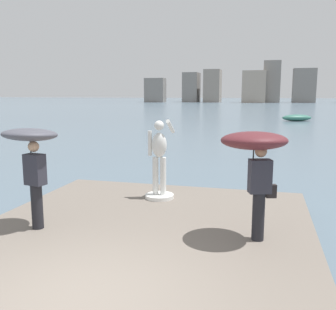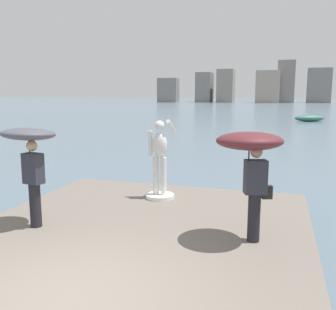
{
  "view_description": "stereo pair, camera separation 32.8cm",
  "coord_description": "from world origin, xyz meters",
  "px_view_note": "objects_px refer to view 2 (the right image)",
  "views": [
    {
      "loc": [
        2.24,
        -4.03,
        3.03
      ],
      "look_at": [
        0.0,
        4.61,
        1.55
      ],
      "focal_mm": 40.01,
      "sensor_mm": 36.0,
      "label": 1
    },
    {
      "loc": [
        2.56,
        -3.94,
        3.03
      ],
      "look_at": [
        0.0,
        4.61,
        1.55
      ],
      "focal_mm": 40.01,
      "sensor_mm": 36.0,
      "label": 2
    }
  ],
  "objects_px": {
    "statue_white_figure": "(160,165)",
    "onlooker_right": "(251,151)",
    "boat_mid": "(309,118)",
    "onlooker_left": "(30,148)"
  },
  "relations": [
    {
      "from": "statue_white_figure",
      "to": "onlooker_left",
      "type": "height_order",
      "value": "onlooker_left"
    },
    {
      "from": "onlooker_right",
      "to": "boat_mid",
      "type": "xyz_separation_m",
      "value": [
        3.49,
        36.71,
        -1.67
      ]
    },
    {
      "from": "statue_white_figure",
      "to": "onlooker_right",
      "type": "bearing_deg",
      "value": -42.75
    },
    {
      "from": "onlooker_right",
      "to": "boat_mid",
      "type": "distance_m",
      "value": 36.91
    },
    {
      "from": "statue_white_figure",
      "to": "boat_mid",
      "type": "xyz_separation_m",
      "value": [
        5.87,
        34.52,
        -0.91
      ]
    },
    {
      "from": "onlooker_right",
      "to": "boat_mid",
      "type": "relative_size",
      "value": 0.57
    },
    {
      "from": "statue_white_figure",
      "to": "boat_mid",
      "type": "bearing_deg",
      "value": 80.36
    },
    {
      "from": "boat_mid",
      "to": "statue_white_figure",
      "type": "bearing_deg",
      "value": -99.64
    },
    {
      "from": "statue_white_figure",
      "to": "onlooker_left",
      "type": "distance_m",
      "value": 3.27
    },
    {
      "from": "onlooker_left",
      "to": "statue_white_figure",
      "type": "bearing_deg",
      "value": 55.54
    }
  ]
}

